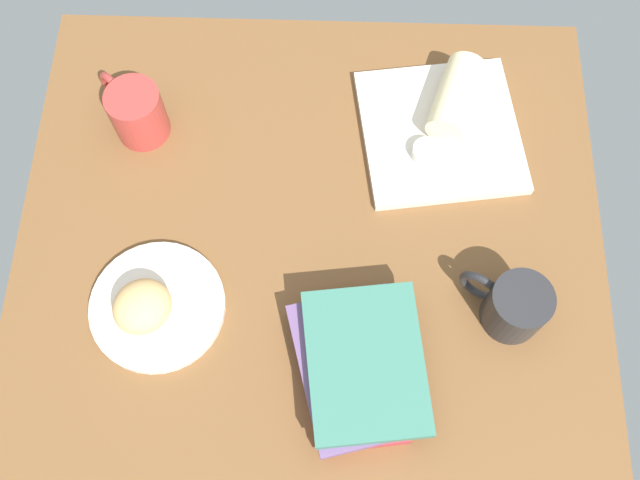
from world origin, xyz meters
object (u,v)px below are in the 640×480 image
Objects in this scene: sauce_cup at (427,152)px; coffee_mug at (136,111)px; square_plate at (440,132)px; second_mug at (514,306)px; round_plate at (158,306)px; book_stack at (359,370)px; breakfast_wrap at (456,98)px; scone_pastry at (142,306)px.

sauce_cup is 46.19cm from coffee_mug.
coffee_mug is (-0.18, 48.48, 4.06)cm from square_plate.
coffee_mug is 64.79cm from second_mug.
round_plate is 31.03cm from book_stack.
round_plate is 56.59cm from breakfast_wrap.
coffee_mug reaches higher than breakfast_wrap.
second_mug reaches higher than breakfast_wrap.
sauce_cup is (26.94, -41.14, -1.57)cm from scone_pastry.
book_stack is (-43.81, 15.00, -1.11)cm from breakfast_wrap.
round_plate is 51.50cm from second_mug.
square_plate is 1.99× the size of second_mug.
second_mug reaches higher than round_plate.
book_stack is (-34.88, 10.33, 0.82)cm from sauce_cup.
second_mug reaches higher than sauce_cup.
breakfast_wrap is 1.20× the size of coffee_mug.
breakfast_wrap is (35.87, -45.81, 0.36)cm from scone_pastry.
coffee_mug is at bearing -157.34° from breakfast_wrap.
coffee_mug reaches higher than scone_pastry.
second_mug is (1.66, -52.64, 0.17)cm from scone_pastry.
coffee_mug is 0.90× the size of second_mug.
sauce_cup is 0.33× the size of breakfast_wrap.
square_plate is (31.90, -43.74, -3.57)cm from scone_pastry.
breakfast_wrap is (3.97, -2.07, 3.93)cm from square_plate.
scone_pastry is at bearing 132.02° from round_plate.
scone_pastry is (-1.17, 1.29, 3.67)cm from round_plate.
round_plate is 4.40× the size of sauce_cup.
breakfast_wrap is 0.56× the size of book_stack.
breakfast_wrap is at bearing -52.06° from round_plate.
scone_pastry is 0.35× the size of book_stack.
coffee_mug is at bearing 8.51° from scone_pastry.
book_stack is at bearing -90.92° from breakfast_wrap.
square_plate is (30.73, -42.44, 0.10)cm from round_plate.
square_plate is 2.20× the size of coffee_mug.
book_stack is 53.29cm from coffee_mug.
sauce_cup is (-4.96, 2.59, 2.00)cm from square_plate.
second_mug is (-25.28, -11.50, 1.73)cm from sauce_cup.
scone_pastry reaches higher than round_plate.
coffee_mug reaches higher than square_plate.
book_stack is at bearing 162.03° from square_plate.
sauce_cup is at bearing 24.46° from second_mug.
square_plate is at bearing -27.60° from sauce_cup.
square_plate is 1.83× the size of breakfast_wrap.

